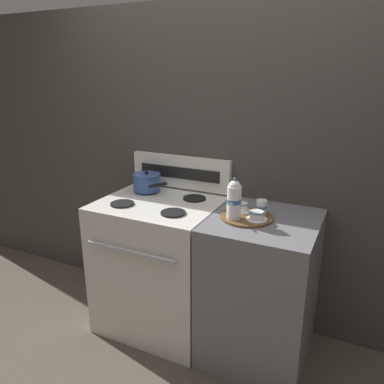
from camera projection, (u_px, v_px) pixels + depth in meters
ground_plane at (202, 332)px, 2.64m from camera, size 6.00×6.00×0.00m
wall_back at (224, 170)px, 2.61m from camera, size 6.00×0.05×2.20m
stove at (161, 264)px, 2.63m from camera, size 0.78×0.70×0.94m
control_panel at (181, 172)px, 2.71m from camera, size 0.77×0.05×0.24m
side_counter at (260, 289)px, 2.33m from camera, size 0.62×0.67×0.93m
saucepan at (147, 182)px, 2.67m from camera, size 0.28×0.25×0.15m
serving_tray at (247, 217)px, 2.21m from camera, size 0.31×0.31×0.01m
teapot at (234, 199)px, 2.13m from camera, size 0.08×0.13×0.25m
teacup_left at (257, 216)px, 2.14m from camera, size 0.12×0.12×0.05m
teacup_right at (241, 207)px, 2.27m from camera, size 0.12×0.12×0.05m
creamer_jug at (262, 207)px, 2.23m from camera, size 0.07×0.07×0.08m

